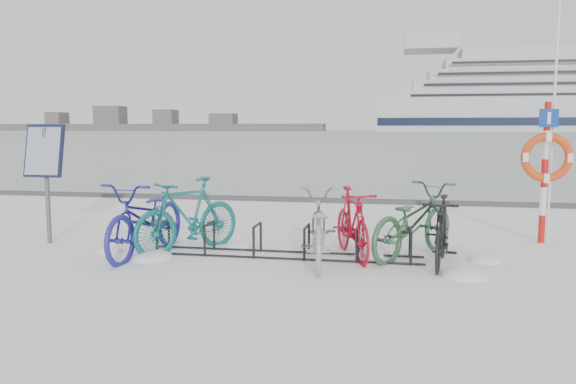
% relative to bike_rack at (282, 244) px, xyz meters
% --- Properties ---
extents(ground, '(900.00, 900.00, 0.00)m').
position_rel_bike_rack_xyz_m(ground, '(0.00, 0.00, -0.18)').
color(ground, white).
rests_on(ground, ground).
extents(ice_sheet, '(400.00, 298.00, 0.02)m').
position_rel_bike_rack_xyz_m(ice_sheet, '(0.00, 155.00, -0.17)').
color(ice_sheet, '#98A3AC').
rests_on(ice_sheet, ground).
extents(quay_edge, '(400.00, 0.25, 0.10)m').
position_rel_bike_rack_xyz_m(quay_edge, '(0.00, 5.90, -0.13)').
color(quay_edge, '#3F3F42').
rests_on(quay_edge, ground).
extents(bike_rack, '(4.00, 0.48, 0.46)m').
position_rel_bike_rack_xyz_m(bike_rack, '(0.00, 0.00, 0.00)').
color(bike_rack, black).
rests_on(bike_rack, ground).
extents(info_board, '(0.63, 0.25, 1.88)m').
position_rel_bike_rack_xyz_m(info_board, '(-3.81, 0.19, 1.18)').
color(info_board, '#595B5E').
rests_on(info_board, ground).
extents(lifebuoy_station, '(0.78, 0.22, 4.06)m').
position_rel_bike_rack_xyz_m(lifebuoy_station, '(3.91, 1.61, 1.18)').
color(lifebuoy_station, red).
rests_on(lifebuoy_station, ground).
extents(cruise_ferry, '(134.42, 25.36, 44.17)m').
position_rel_bike_rack_xyz_m(cruise_ferry, '(62.54, 218.18, 11.85)').
color(cruise_ferry, silver).
rests_on(cruise_ferry, ground).
extents(shoreline, '(180.00, 12.00, 9.50)m').
position_rel_bike_rack_xyz_m(shoreline, '(-122.02, 260.00, 2.61)').
color(shoreline, '#4C4C4C').
rests_on(shoreline, ground).
extents(bike_0, '(0.90, 2.17, 1.11)m').
position_rel_bike_rack_xyz_m(bike_0, '(-1.96, -0.19, 0.38)').
color(bike_0, navy).
rests_on(bike_0, ground).
extents(bike_1, '(1.46, 1.88, 1.13)m').
position_rel_bike_rack_xyz_m(bike_1, '(-1.44, 0.10, 0.39)').
color(bike_1, '#146665').
rests_on(bike_1, ground).
extents(bike_2, '(0.94, 2.03, 1.03)m').
position_rel_bike_rack_xyz_m(bike_2, '(0.55, -0.25, 0.33)').
color(bike_2, '#989A9F').
rests_on(bike_2, ground).
extents(bike_3, '(1.00, 1.77, 1.03)m').
position_rel_bike_rack_xyz_m(bike_3, '(0.99, 0.17, 0.33)').
color(bike_3, '#B40C24').
rests_on(bike_3, ground).
extents(bike_4, '(1.71, 2.10, 1.07)m').
position_rel_bike_rack_xyz_m(bike_4, '(1.85, 0.39, 0.36)').
color(bike_4, '#305F3B').
rests_on(bike_4, ground).
extents(bike_5, '(0.69, 1.65, 0.96)m').
position_rel_bike_rack_xyz_m(bike_5, '(2.20, -0.07, 0.30)').
color(bike_5, black).
rests_on(bike_5, ground).
extents(snow_drifts, '(5.82, 1.73, 0.22)m').
position_rel_bike_rack_xyz_m(snow_drifts, '(0.34, -0.16, -0.18)').
color(snow_drifts, white).
rests_on(snow_drifts, ground).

